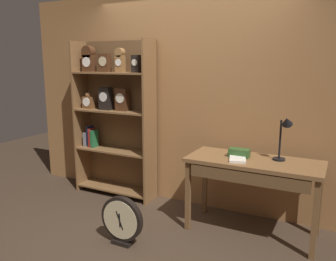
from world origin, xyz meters
TOP-DOWN VIEW (x-y plane):
  - ground_plane at (0.00, 0.00)m, footprint 10.00×10.00m
  - back_wood_panel at (0.00, 1.28)m, footprint 4.80×0.05m
  - bookshelf at (-1.02, 1.09)m, footprint 1.12×0.32m
  - workbench at (0.91, 0.81)m, footprint 1.34×0.58m
  - desk_lamp at (1.17, 0.90)m, footprint 0.18×0.18m
  - toolbox_small at (0.75, 0.87)m, footprint 0.21×0.12m
  - open_repair_manual at (0.77, 0.73)m, footprint 0.22×0.26m
  - round_clock_large at (-0.15, 0.01)m, footprint 0.45×0.11m

SIDE VIEW (x-z plane):
  - ground_plane at x=0.00m, z-range 0.00..0.00m
  - round_clock_large at x=-0.15m, z-range 0.00..0.49m
  - workbench at x=0.91m, z-range 0.30..1.09m
  - open_repair_manual at x=0.77m, z-range 0.79..0.82m
  - toolbox_small at x=0.75m, z-range 0.79..0.88m
  - bookshelf at x=-1.02m, z-range 0.07..2.10m
  - desk_lamp at x=1.17m, z-range 0.85..1.32m
  - back_wood_panel at x=0.00m, z-range 0.00..2.60m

